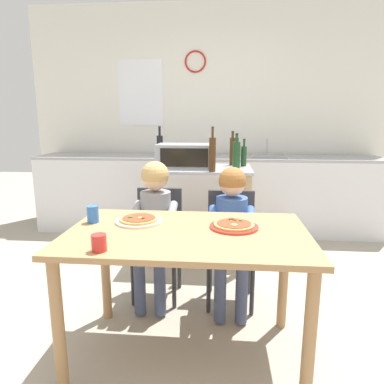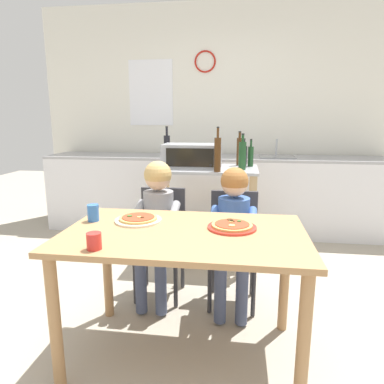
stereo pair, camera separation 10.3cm
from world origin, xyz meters
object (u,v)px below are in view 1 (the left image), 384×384
object	(u,v)px
drinking_cup_red	(99,243)
drinking_cup_blue	(93,214)
bottle_brown_beer	(237,155)
dining_chair_left	(158,234)
bottle_slim_sauce	(232,151)
dining_table	(187,250)
bottle_squat_spirits	(236,155)
pizza_plate_red_rimmed	(234,226)
child_in_grey_shirt	(154,214)
bottle_clear_vinegar	(244,155)
dining_chair_right	(231,239)
bottle_tall_green_wine	(160,149)
toaster_oven	(186,156)
bottle_dark_olive_oil	(212,154)
child_in_blue_striped_shirt	(232,221)
kitchen_island_cart	(200,199)
pizza_plate_cream	(139,220)

from	to	relation	value
drinking_cup_red	drinking_cup_blue	distance (m)	0.46
bottle_brown_beer	dining_chair_left	size ratio (longest dim) A/B	0.33
bottle_slim_sauce	dining_table	bearing A→B (deg)	-99.53
bottle_squat_spirits	pizza_plate_red_rimmed	bearing A→B (deg)	-92.33
child_in_grey_shirt	drinking_cup_red	bearing A→B (deg)	-94.67
bottle_clear_vinegar	dining_chair_right	world-z (taller)	bottle_clear_vinegar
bottle_tall_green_wine	drinking_cup_red	distance (m)	1.99
toaster_oven	pizza_plate_red_rimmed	xyz separation A→B (m)	(0.41, -1.36, -0.23)
drinking_cup_red	bottle_dark_olive_oil	bearing A→B (deg)	72.93
bottle_brown_beer	child_in_blue_striped_shirt	bearing A→B (deg)	-93.73
bottle_brown_beer	dining_chair_left	xyz separation A→B (m)	(-0.61, -0.80, -0.52)
dining_chair_left	drinking_cup_red	size ratio (longest dim) A/B	10.30
pizza_plate_red_rimmed	dining_table	bearing A→B (deg)	-162.20
dining_table	pizza_plate_red_rimmed	bearing A→B (deg)	17.80
kitchen_island_cart	bottle_tall_green_wine	xyz separation A→B (m)	(-0.42, 0.22, 0.45)
bottle_squat_spirits	dining_table	bearing A→B (deg)	-102.68
bottle_brown_beer	dining_table	world-z (taller)	bottle_brown_beer
dining_chair_left	child_in_blue_striped_shirt	bearing A→B (deg)	-16.85
bottle_squat_spirits	bottle_brown_beer	size ratio (longest dim) A/B	1.20
bottle_tall_green_wine	drinking_cup_red	xyz separation A→B (m)	(0.07, -1.97, -0.25)
bottle_tall_green_wine	child_in_blue_striped_shirt	xyz separation A→B (m)	(0.69, -1.11, -0.39)
bottle_clear_vinegar	dining_chair_left	distance (m)	1.22
dining_chair_right	child_in_blue_striped_shirt	xyz separation A→B (m)	(-0.00, -0.12, 0.17)
bottle_tall_green_wine	child_in_grey_shirt	world-z (taller)	bottle_tall_green_wine
dining_table	drinking_cup_blue	xyz separation A→B (m)	(-0.56, 0.11, 0.16)
toaster_oven	bottle_tall_green_wine	size ratio (longest dim) A/B	1.44
kitchen_island_cart	toaster_oven	distance (m)	0.43
toaster_oven	pizza_plate_cream	xyz separation A→B (m)	(-0.14, -1.30, -0.23)
toaster_oven	child_in_blue_striped_shirt	size ratio (longest dim) A/B	0.53
bottle_squat_spirits	child_in_grey_shirt	world-z (taller)	bottle_squat_spirits
bottle_clear_vinegar	pizza_plate_red_rimmed	xyz separation A→B (m)	(-0.13, -1.50, -0.23)
dining_table	pizza_plate_cream	bearing A→B (deg)	154.67
toaster_oven	bottle_slim_sauce	xyz separation A→B (m)	(0.43, 0.20, 0.03)
dining_chair_right	pizza_plate_cream	bearing A→B (deg)	-136.28
bottle_dark_olive_oil	pizza_plate_cream	xyz separation A→B (m)	(-0.39, -1.06, -0.28)
bottle_squat_spirits	dining_chair_left	xyz separation A→B (m)	(-0.60, -0.64, -0.54)
child_in_grey_shirt	pizza_plate_cream	distance (m)	0.46
child_in_blue_striped_shirt	drinking_cup_red	distance (m)	1.07
bottle_squat_spirits	dining_chair_right	xyz separation A→B (m)	(-0.05, -0.69, -0.54)
kitchen_island_cart	bottle_tall_green_wine	distance (m)	0.65
bottle_tall_green_wine	pizza_plate_cream	bearing A→B (deg)	-84.52
bottle_brown_beer	dining_table	distance (m)	1.59
bottle_clear_vinegar	dining_chair_left	xyz separation A→B (m)	(-0.68, -0.87, -0.51)
kitchen_island_cart	bottle_clear_vinegar	size ratio (longest dim) A/B	3.66
bottle_clear_vinegar	pizza_plate_red_rimmed	bearing A→B (deg)	-95.01
bottle_dark_olive_oil	bottle_brown_beer	bearing A→B (deg)	54.98
child_in_blue_striped_shirt	drinking_cup_blue	bearing A→B (deg)	-151.86
kitchen_island_cart	child_in_blue_striped_shirt	distance (m)	0.94
bottle_slim_sauce	drinking_cup_blue	world-z (taller)	bottle_slim_sauce
dining_chair_left	child_in_blue_striped_shirt	size ratio (longest dim) A/B	0.81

